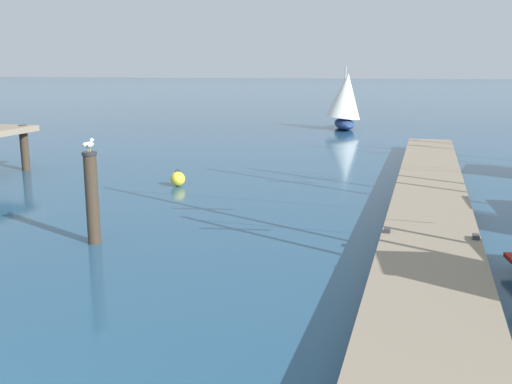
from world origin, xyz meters
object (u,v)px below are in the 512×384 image
at_px(mooring_piling, 92,196).
at_px(perched_seagull, 89,145).
at_px(mooring_buoy, 178,179).
at_px(distant_sailboat, 345,101).

height_order(mooring_piling, perched_seagull, perched_seagull).
height_order(perched_seagull, mooring_buoy, perched_seagull).
bearing_deg(distant_sailboat, mooring_buoy, -98.69).
height_order(mooring_buoy, distant_sailboat, distant_sailboat).
xyz_separation_m(perched_seagull, mooring_buoy, (-0.67, 5.94, -1.82)).
bearing_deg(mooring_piling, mooring_buoy, 96.43).
bearing_deg(perched_seagull, mooring_buoy, 96.42).
bearing_deg(mooring_piling, distant_sailboat, 84.97).
bearing_deg(mooring_buoy, distant_sailboat, 81.31).
distance_m(perched_seagull, mooring_buoy, 6.25).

